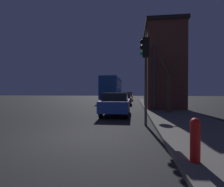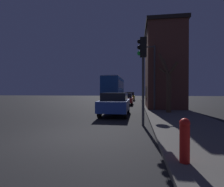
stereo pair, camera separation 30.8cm
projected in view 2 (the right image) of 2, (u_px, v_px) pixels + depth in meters
The scene contains 11 objects.
ground_plane at pixel (65, 138), 5.95m from camera, with size 120.00×120.00×0.00m, color black.
sidewalk at pixel (214, 142), 5.26m from camera, with size 3.38×60.00×0.14m.
brick_building at pixel (163, 67), 16.23m from camera, with size 3.32×5.49×7.44m.
streetlamp at pixel (147, 58), 13.62m from camera, with size 1.25×0.55×5.15m.
traffic_light at pixel (142, 62), 8.08m from camera, with size 0.43×0.24×4.08m.
bare_tree at pixel (168, 83), 12.19m from camera, with size 1.37×1.80×4.21m.
bus at pixel (114, 87), 28.12m from camera, with size 2.49×9.58×3.85m.
car_near_lane at pixel (115, 103), 11.60m from camera, with size 1.74×4.25×1.50m.
car_mid_lane at pixel (125, 99), 20.89m from camera, with size 1.70×3.84×1.39m.
car_far_lane at pixel (130, 96), 30.56m from camera, with size 1.78×4.30×1.50m.
fire_hydrant at pixel (185, 139), 3.54m from camera, with size 0.21×0.21×0.91m.
Camera 2 is at (2.45, -5.64, 1.58)m, focal length 28.00 mm.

